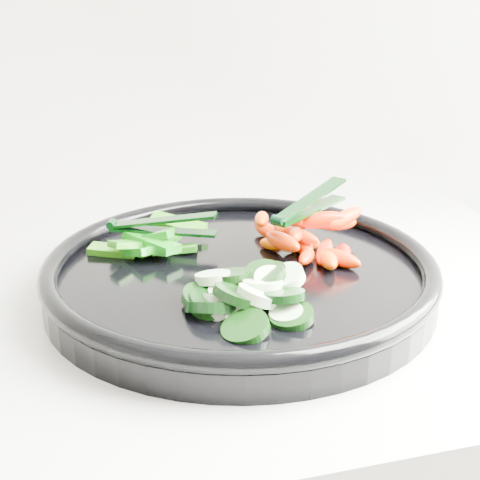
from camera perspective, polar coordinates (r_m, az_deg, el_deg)
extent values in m
cylinder|color=black|center=(0.64, 0.00, -3.52)|extent=(0.46, 0.46, 0.02)
torus|color=black|center=(0.64, 0.00, -2.01)|extent=(0.46, 0.46, 0.02)
cylinder|color=black|center=(0.53, 0.46, -7.51)|extent=(0.05, 0.06, 0.02)
cylinder|color=beige|center=(0.54, 0.34, -6.45)|extent=(0.04, 0.04, 0.02)
cylinder|color=black|center=(0.56, -2.29, -5.69)|extent=(0.05, 0.05, 0.03)
cylinder|color=#E7FCC9|center=(0.57, -1.64, -5.19)|extent=(0.04, 0.04, 0.02)
cylinder|color=black|center=(0.57, -2.99, -5.08)|extent=(0.05, 0.05, 0.02)
cylinder|color=#D6EDBE|center=(0.58, -1.23, -4.76)|extent=(0.03, 0.03, 0.02)
cylinder|color=black|center=(0.55, 4.42, -6.52)|extent=(0.05, 0.05, 0.02)
cylinder|color=beige|center=(0.55, 3.98, -6.33)|extent=(0.04, 0.04, 0.02)
cylinder|color=black|center=(0.59, -2.09, -4.20)|extent=(0.06, 0.06, 0.02)
cylinder|color=#DFF3C2|center=(0.59, -2.31, -4.17)|extent=(0.05, 0.05, 0.02)
cylinder|color=black|center=(0.56, -2.12, -5.54)|extent=(0.06, 0.06, 0.02)
cylinder|color=#DEF4C3|center=(0.56, -1.20, -5.61)|extent=(0.05, 0.05, 0.01)
cylinder|color=black|center=(0.57, -1.93, -5.40)|extent=(0.07, 0.07, 0.02)
cylinder|color=#DDFAC8|center=(0.56, -1.17, -5.70)|extent=(0.04, 0.04, 0.01)
cylinder|color=black|center=(0.57, -1.46, -5.37)|extent=(0.04, 0.04, 0.02)
cylinder|color=#DDFBC9|center=(0.56, -1.81, -5.87)|extent=(0.04, 0.04, 0.02)
cylinder|color=black|center=(0.59, 1.83, -3.34)|extent=(0.06, 0.06, 0.03)
cylinder|color=beige|center=(0.59, 3.78, -3.29)|extent=(0.05, 0.05, 0.03)
cylinder|color=black|center=(0.59, -0.71, -3.07)|extent=(0.04, 0.04, 0.02)
cylinder|color=beige|center=(0.59, -2.33, -3.21)|extent=(0.04, 0.04, 0.02)
cylinder|color=black|center=(0.55, -0.24, -4.79)|extent=(0.04, 0.05, 0.03)
cylinder|color=#CAE9BA|center=(0.55, 1.45, -4.81)|extent=(0.04, 0.04, 0.03)
cylinder|color=black|center=(0.59, 2.28, -3.30)|extent=(0.06, 0.06, 0.03)
cylinder|color=#D0F2C1|center=(0.58, 2.75, -3.60)|extent=(0.05, 0.05, 0.03)
cylinder|color=black|center=(0.59, 2.23, -3.00)|extent=(0.04, 0.04, 0.02)
cylinder|color=beige|center=(0.58, 2.18, -3.34)|extent=(0.04, 0.04, 0.02)
cylinder|color=black|center=(0.56, 3.69, -4.73)|extent=(0.04, 0.04, 0.02)
cylinder|color=#E2F5C4|center=(0.57, 1.95, -3.88)|extent=(0.04, 0.04, 0.02)
ellipsoid|color=#E30E00|center=(0.66, 7.23, -1.02)|extent=(0.04, 0.05, 0.02)
ellipsoid|color=#FC2700|center=(0.65, 5.71, -1.44)|extent=(0.03, 0.04, 0.02)
ellipsoid|color=#E93E00|center=(0.65, 8.44, -1.53)|extent=(0.04, 0.05, 0.02)
ellipsoid|color=#FC5A00|center=(0.68, 2.90, -0.31)|extent=(0.03, 0.04, 0.02)
ellipsoid|color=#FF0E00|center=(0.67, 8.82, -0.98)|extent=(0.03, 0.05, 0.03)
ellipsoid|color=#FF5E00|center=(0.68, 5.34, -0.50)|extent=(0.02, 0.05, 0.02)
ellipsoid|color=#FB5400|center=(0.64, 7.57, -1.71)|extent=(0.03, 0.05, 0.02)
ellipsoid|color=#FD5A00|center=(0.68, 5.16, -0.26)|extent=(0.05, 0.02, 0.02)
ellipsoid|color=#DE3400|center=(0.74, 4.98, 1.50)|extent=(0.02, 0.04, 0.02)
ellipsoid|color=#FF4300|center=(0.71, 2.39, 0.77)|extent=(0.03, 0.05, 0.02)
ellipsoid|color=#EB2500|center=(0.65, 3.63, -0.11)|extent=(0.03, 0.06, 0.02)
ellipsoid|color=#E84400|center=(0.71, 6.60, 1.81)|extent=(0.03, 0.06, 0.03)
ellipsoid|color=#E44900|center=(0.68, 3.47, 1.05)|extent=(0.02, 0.04, 0.02)
ellipsoid|color=#FF4600|center=(0.66, 5.15, 0.40)|extent=(0.04, 0.04, 0.02)
ellipsoid|color=#FF5900|center=(0.67, 4.80, 0.46)|extent=(0.03, 0.05, 0.02)
ellipsoid|color=#FF6100|center=(0.70, 8.34, 1.43)|extent=(0.05, 0.03, 0.02)
ellipsoid|color=#F02500|center=(0.67, 6.98, 1.71)|extent=(0.05, 0.03, 0.03)
ellipsoid|color=#EE5200|center=(0.66, 1.86, 1.78)|extent=(0.03, 0.04, 0.02)
ellipsoid|color=#FF5800|center=(0.67, 5.96, 1.99)|extent=(0.04, 0.04, 0.02)
ellipsoid|color=#F02000|center=(0.68, 8.99, 1.92)|extent=(0.05, 0.04, 0.02)
cube|color=#176B0A|center=(0.69, -6.80, -0.43)|extent=(0.03, 0.06, 0.02)
cube|color=#0A6109|center=(0.68, -6.62, -0.69)|extent=(0.04, 0.06, 0.03)
cube|color=#1B6109|center=(0.68, -5.38, -0.79)|extent=(0.04, 0.03, 0.01)
cube|color=#0A6E0E|center=(0.69, -7.09, -0.43)|extent=(0.06, 0.05, 0.02)
cube|color=#226409|center=(0.68, -10.76, -0.89)|extent=(0.05, 0.04, 0.01)
cube|color=#0D730B|center=(0.68, -9.43, -0.97)|extent=(0.05, 0.07, 0.03)
cube|color=#136B0A|center=(0.68, -8.02, 0.21)|extent=(0.06, 0.05, 0.03)
cube|color=#166F0A|center=(0.67, -9.31, -0.37)|extent=(0.05, 0.04, 0.02)
cube|color=#0E720A|center=(0.67, -7.57, -0.12)|extent=(0.05, 0.07, 0.01)
cube|color=#26740B|center=(0.72, -5.30, 1.37)|extent=(0.06, 0.05, 0.02)
cylinder|color=black|center=(0.63, 3.26, 1.71)|extent=(0.01, 0.01, 0.01)
cube|color=black|center=(0.67, 6.02, 2.56)|extent=(0.10, 0.08, 0.00)
cube|color=black|center=(0.67, 6.06, 3.50)|extent=(0.10, 0.08, 0.02)
cylinder|color=black|center=(0.70, -10.91, 1.36)|extent=(0.01, 0.01, 0.01)
cube|color=black|center=(0.68, -6.54, 0.78)|extent=(0.11, 0.06, 0.00)
cube|color=black|center=(0.68, -6.58, 1.68)|extent=(0.11, 0.06, 0.02)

